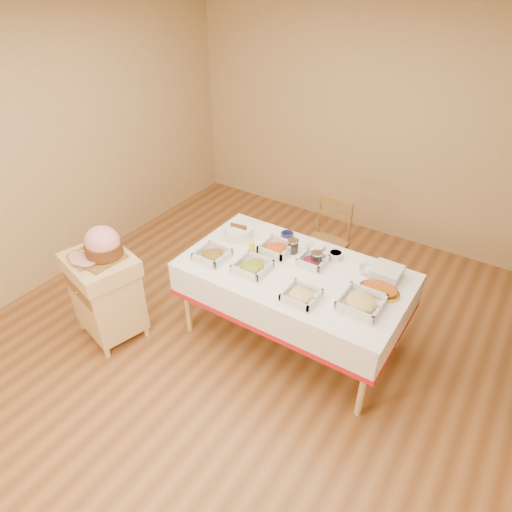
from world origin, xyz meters
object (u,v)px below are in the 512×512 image
(butcher_cart, at_px, (106,291))
(preserve_jar_left, at_px, (293,247))
(bread_basket, at_px, (239,232))
(brass_platter, at_px, (379,290))
(ham_on_board, at_px, (102,245))
(dining_chair, at_px, (326,242))
(preserve_jar_right, at_px, (316,259))
(plate_stack, at_px, (387,273))
(mustard_bottle, at_px, (252,249))
(dining_table, at_px, (294,285))

(butcher_cart, bearing_deg, preserve_jar_left, 39.38)
(bread_basket, xyz_separation_m, brass_platter, (1.34, -0.07, -0.03))
(butcher_cart, height_order, ham_on_board, ham_on_board)
(dining_chair, distance_m, bread_basket, 1.01)
(dining_chair, bearing_deg, preserve_jar_right, -71.20)
(butcher_cart, distance_m, plate_stack, 2.34)
(mustard_bottle, height_order, brass_platter, mustard_bottle)
(preserve_jar_left, relative_size, brass_platter, 0.39)
(preserve_jar_left, distance_m, mustard_bottle, 0.36)
(preserve_jar_right, bearing_deg, ham_on_board, -147.32)
(mustard_bottle, relative_size, bread_basket, 0.66)
(butcher_cart, distance_m, brass_platter, 2.27)
(dining_table, xyz_separation_m, plate_stack, (0.65, 0.30, 0.21))
(dining_table, height_order, preserve_jar_left, preserve_jar_left)
(brass_platter, bearing_deg, dining_chair, 133.94)
(bread_basket, bearing_deg, butcher_cart, -126.29)
(preserve_jar_right, bearing_deg, preserve_jar_left, 167.01)
(dining_table, xyz_separation_m, preserve_jar_right, (0.11, 0.15, 0.21))
(preserve_jar_right, bearing_deg, dining_table, -126.69)
(ham_on_board, height_order, bread_basket, ham_on_board)
(dining_chair, relative_size, brass_platter, 2.88)
(ham_on_board, height_order, preserve_jar_right, ham_on_board)
(dining_table, relative_size, bread_basket, 7.20)
(dining_table, distance_m, mustard_bottle, 0.46)
(preserve_jar_left, bearing_deg, brass_platter, -8.19)
(dining_table, distance_m, preserve_jar_left, 0.33)
(mustard_bottle, bearing_deg, bread_basket, 144.23)
(preserve_jar_right, relative_size, mustard_bottle, 0.71)
(mustard_bottle, bearing_deg, dining_table, 4.72)
(preserve_jar_left, height_order, plate_stack, preserve_jar_left)
(mustard_bottle, distance_m, brass_platter, 1.08)
(dining_chair, bearing_deg, dining_table, -80.42)
(bread_basket, relative_size, plate_stack, 1.15)
(dining_chair, bearing_deg, brass_platter, -46.06)
(ham_on_board, bearing_deg, dining_table, 30.21)
(preserve_jar_left, relative_size, plate_stack, 0.54)
(butcher_cart, distance_m, bread_basket, 1.26)
(dining_chair, bearing_deg, ham_on_board, -124.08)
(dining_chair, distance_m, brass_platter, 1.25)
(preserve_jar_right, height_order, plate_stack, preserve_jar_right)
(dining_chair, height_order, ham_on_board, ham_on_board)
(ham_on_board, relative_size, preserve_jar_right, 3.57)
(dining_chair, height_order, plate_stack, dining_chair)
(brass_platter, bearing_deg, ham_on_board, -156.57)
(butcher_cart, bearing_deg, dining_chair, 55.48)
(ham_on_board, bearing_deg, brass_platter, 23.43)
(mustard_bottle, distance_m, bread_basket, 0.33)
(ham_on_board, distance_m, preserve_jar_right, 1.73)
(preserve_jar_left, height_order, brass_platter, preserve_jar_left)
(preserve_jar_left, bearing_deg, dining_table, -56.96)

